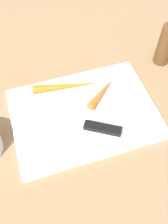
# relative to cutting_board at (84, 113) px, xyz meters

# --- Properties ---
(ground_plane) EXTENTS (1.40, 1.40, 0.00)m
(ground_plane) POSITION_rel_cutting_board_xyz_m (0.00, 0.00, -0.01)
(ground_plane) COLOR #8C6D4C
(cutting_board) EXTENTS (0.36, 0.26, 0.01)m
(cutting_board) POSITION_rel_cutting_board_xyz_m (0.00, 0.00, 0.00)
(cutting_board) COLOR white
(cutting_board) RESTS_ON ground_plane
(knife) EXTENTS (0.18, 0.12, 0.01)m
(knife) POSITION_rel_cutting_board_xyz_m (0.02, -0.06, 0.01)
(knife) COLOR #B7B7BC
(knife) RESTS_ON cutting_board
(carrot_long) EXTENTS (0.18, 0.05, 0.02)m
(carrot_long) POSITION_rel_cutting_board_xyz_m (-0.02, 0.09, 0.02)
(carrot_long) COLOR orange
(carrot_long) RESTS_ON cutting_board
(carrot_short) EXTENTS (0.10, 0.09, 0.02)m
(carrot_short) POSITION_rel_cutting_board_xyz_m (0.06, 0.04, 0.02)
(carrot_short) COLOR orange
(carrot_short) RESTS_ON cutting_board
(pepper_grinder) EXTENTS (0.04, 0.04, 0.12)m
(pepper_grinder) POSITION_rel_cutting_board_xyz_m (0.28, 0.11, 0.05)
(pepper_grinder) COLOR brown
(pepper_grinder) RESTS_ON ground_plane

